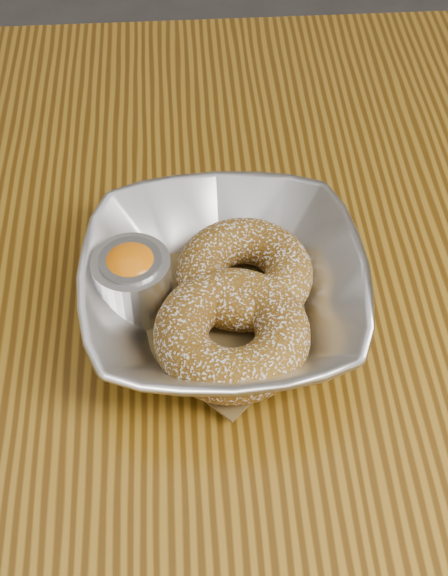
{
  "coord_description": "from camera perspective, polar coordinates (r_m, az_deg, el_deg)",
  "views": [
    {
      "loc": [
        -0.06,
        -0.4,
        1.24
      ],
      "look_at": [
        -0.04,
        -0.01,
        0.78
      ],
      "focal_mm": 50.0,
      "sensor_mm": 36.0,
      "label": 1
    }
  ],
  "objects": [
    {
      "name": "donut_front",
      "position": [
        0.57,
        0.56,
        -3.28
      ],
      "size": [
        0.14,
        0.14,
        0.04
      ],
      "primitive_type": "torus",
      "rotation": [
        0.0,
        0.0,
        -0.25
      ],
      "color": "brown",
      "rests_on": "parchment"
    },
    {
      "name": "table",
      "position": [
        0.71,
        2.86,
        -5.63
      ],
      "size": [
        1.2,
        0.8,
        0.75
      ],
      "color": "brown",
      "rests_on": "ground_plane"
    },
    {
      "name": "parchment",
      "position": [
        0.61,
        0.0,
        -1.26
      ],
      "size": [
        0.21,
        0.21,
        0.0
      ],
      "primitive_type": "cube",
      "rotation": [
        0.0,
        0.0,
        0.77
      ],
      "color": "brown",
      "rests_on": "table"
    },
    {
      "name": "ramekin",
      "position": [
        0.6,
        -6.52,
        0.6
      ],
      "size": [
        0.06,
        0.06,
        0.06
      ],
      "color": "silver",
      "rests_on": "table"
    },
    {
      "name": "serving_bowl",
      "position": [
        0.6,
        0.0,
        -0.23
      ],
      "size": [
        0.21,
        0.21,
        0.05
      ],
      "primitive_type": "imported",
      "color": "silver",
      "rests_on": "table"
    },
    {
      "name": "donut_back",
      "position": [
        0.61,
        1.45,
        1.06
      ],
      "size": [
        0.12,
        0.12,
        0.04
      ],
      "primitive_type": "torus",
      "rotation": [
        0.0,
        0.0,
        0.16
      ],
      "color": "brown",
      "rests_on": "parchment"
    }
  ]
}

